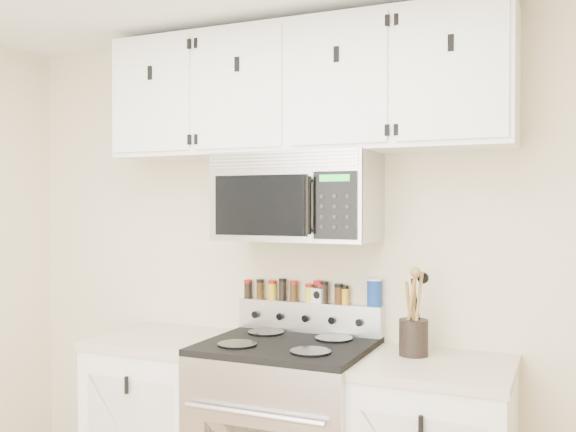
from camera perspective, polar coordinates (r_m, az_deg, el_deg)
name	(u,v)px	position (r m, az deg, el deg)	size (l,w,h in m)	color
back_wall	(312,272)	(3.29, 2.14, -4.97)	(3.50, 0.01, 2.50)	beige
base_cabinet_left	(166,425)	(3.52, -10.79, -17.75)	(0.64, 0.62, 0.92)	white
microwave	(298,197)	(3.09, 0.85, 1.70)	(0.76, 0.44, 0.42)	#9E9EA3
upper_cabinets	(300,90)	(3.17, 1.03, 11.15)	(2.00, 0.35, 0.62)	white
utensil_crock	(414,334)	(2.96, 11.10, -10.29)	(0.13, 0.13, 0.38)	black
kitchen_timer	(319,295)	(3.25, 2.75, -7.05)	(0.06, 0.05, 0.07)	silver
salt_canister	(374,292)	(3.16, 7.69, -6.75)	(0.07, 0.07, 0.13)	navy
spice_jar_0	(248,289)	(3.41, -3.57, -6.47)	(0.04, 0.04, 0.10)	black
spice_jar_1	(260,289)	(3.38, -2.49, -6.49)	(0.04, 0.04, 0.10)	#3A250E
spice_jar_2	(272,290)	(3.35, -1.41, -6.58)	(0.04, 0.04, 0.10)	gold
spice_jar_3	(283,289)	(3.32, -0.48, -6.53)	(0.04, 0.04, 0.11)	black
spice_jar_4	(294,291)	(3.30, 0.52, -6.66)	(0.04, 0.04, 0.10)	#3E250F
spice_jar_5	(310,293)	(3.27, 1.95, -6.84)	(0.04, 0.04, 0.09)	yellow
spice_jar_6	(318,292)	(3.25, 2.70, -6.73)	(0.05, 0.05, 0.11)	black
spice_jar_7	(321,293)	(3.25, 2.92, -6.86)	(0.05, 0.05, 0.10)	black
spice_jar_8	(325,292)	(3.24, 3.27, -6.77)	(0.04, 0.04, 0.11)	black
spice_jar_9	(339,294)	(3.21, 4.54, -6.91)	(0.04, 0.04, 0.10)	#442510
spice_jar_10	(345,295)	(3.20, 5.11, -6.99)	(0.04, 0.04, 0.09)	gold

